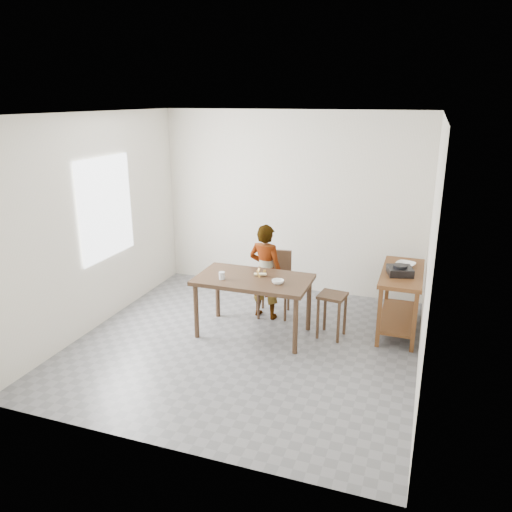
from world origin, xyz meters
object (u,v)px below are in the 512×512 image
(child, at_px, (265,271))
(dining_chair, at_px, (274,285))
(dining_table, at_px, (253,306))
(prep_counter, at_px, (400,301))
(stool, at_px, (332,315))

(child, relative_size, dining_chair, 1.48)
(dining_table, xyz_separation_m, dining_chair, (0.07, 0.64, 0.06))
(prep_counter, relative_size, stool, 2.13)
(dining_chair, bearing_deg, dining_table, -105.04)
(dining_table, distance_m, dining_chair, 0.64)
(dining_chair, bearing_deg, stool, -33.09)
(child, distance_m, stool, 1.07)
(dining_table, relative_size, prep_counter, 1.17)
(dining_table, distance_m, child, 0.61)
(prep_counter, height_order, child, child)
(stool, bearing_deg, dining_chair, 155.72)
(dining_table, height_order, dining_chair, dining_chair)
(dining_table, xyz_separation_m, prep_counter, (1.72, 0.70, 0.03))
(dining_chair, distance_m, stool, 0.97)
(dining_table, height_order, stool, dining_table)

